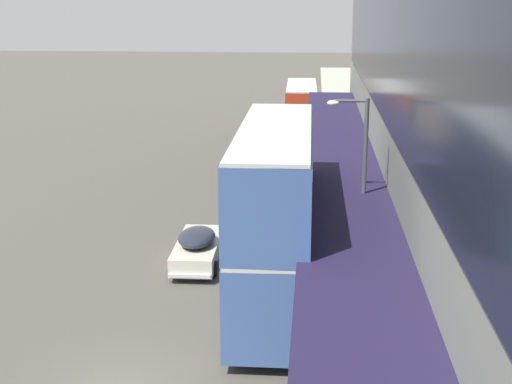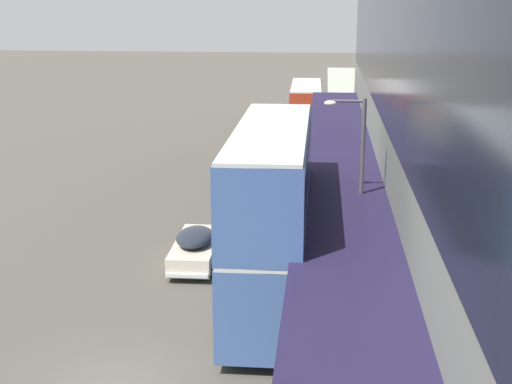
{
  "view_description": "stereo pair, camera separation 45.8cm",
  "coord_description": "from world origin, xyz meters",
  "px_view_note": "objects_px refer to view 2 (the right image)",
  "views": [
    {
      "loc": [
        5.18,
        -17.24,
        10.57
      ],
      "look_at": [
        2.52,
        15.25,
        1.53
      ],
      "focal_mm": 50.0,
      "sensor_mm": 36.0,
      "label": 1
    },
    {
      "loc": [
        5.64,
        -17.2,
        10.57
      ],
      "look_at": [
        2.52,
        15.25,
        1.53
      ],
      "focal_mm": 50.0,
      "sensor_mm": 36.0,
      "label": 2
    }
  ],
  "objects_px": {
    "transit_bus_kerbside_front": "(306,102)",
    "sedan_lead_near": "(254,145)",
    "pedestrian_at_kerb": "(347,299)",
    "sedan_lead_mid": "(196,247)",
    "transit_bus_kerbside_rear": "(271,211)",
    "street_lamp": "(357,178)",
    "sedan_trailing_near": "(299,161)"
  },
  "relations": [
    {
      "from": "transit_bus_kerbside_front",
      "to": "sedan_lead_near",
      "type": "bearing_deg",
      "value": -105.2
    },
    {
      "from": "sedan_lead_near",
      "to": "sedan_trailing_near",
      "type": "xyz_separation_m",
      "value": [
        3.23,
        -4.56,
        0.02
      ]
    },
    {
      "from": "sedan_lead_near",
      "to": "sedan_lead_mid",
      "type": "relative_size",
      "value": 1.03
    },
    {
      "from": "transit_bus_kerbside_rear",
      "to": "street_lamp",
      "type": "distance_m",
      "value": 3.58
    },
    {
      "from": "sedan_lead_near",
      "to": "street_lamp",
      "type": "bearing_deg",
      "value": -74.91
    },
    {
      "from": "sedan_lead_near",
      "to": "sedan_lead_mid",
      "type": "height_order",
      "value": "sedan_lead_mid"
    },
    {
      "from": "transit_bus_kerbside_rear",
      "to": "sedan_lead_mid",
      "type": "relative_size",
      "value": 2.34
    },
    {
      "from": "transit_bus_kerbside_rear",
      "to": "sedan_trailing_near",
      "type": "xyz_separation_m",
      "value": [
        0.3,
        19.19,
        -2.63
      ]
    },
    {
      "from": "pedestrian_at_kerb",
      "to": "street_lamp",
      "type": "height_order",
      "value": "street_lamp"
    },
    {
      "from": "transit_bus_kerbside_rear",
      "to": "pedestrian_at_kerb",
      "type": "distance_m",
      "value": 4.1
    },
    {
      "from": "pedestrian_at_kerb",
      "to": "street_lamp",
      "type": "distance_m",
      "value": 5.05
    },
    {
      "from": "transit_bus_kerbside_rear",
      "to": "sedan_trailing_near",
      "type": "distance_m",
      "value": 19.37
    },
    {
      "from": "transit_bus_kerbside_front",
      "to": "pedestrian_at_kerb",
      "type": "bearing_deg",
      "value": -86.35
    },
    {
      "from": "sedan_trailing_near",
      "to": "pedestrian_at_kerb",
      "type": "relative_size",
      "value": 2.7
    },
    {
      "from": "transit_bus_kerbside_front",
      "to": "sedan_lead_near",
      "type": "xyz_separation_m",
      "value": [
        -3.16,
        -11.65,
        -1.24
      ]
    },
    {
      "from": "pedestrian_at_kerb",
      "to": "sedan_lead_near",
      "type": "bearing_deg",
      "value": 102.08
    },
    {
      "from": "sedan_trailing_near",
      "to": "sedan_lead_mid",
      "type": "xyz_separation_m",
      "value": [
        -3.59,
        -15.83,
        -0.01
      ]
    },
    {
      "from": "sedan_lead_near",
      "to": "street_lamp",
      "type": "relative_size",
      "value": 0.69
    },
    {
      "from": "transit_bus_kerbside_front",
      "to": "pedestrian_at_kerb",
      "type": "relative_size",
      "value": 5.07
    },
    {
      "from": "sedan_trailing_near",
      "to": "street_lamp",
      "type": "bearing_deg",
      "value": -81.23
    },
    {
      "from": "sedan_lead_near",
      "to": "sedan_trailing_near",
      "type": "height_order",
      "value": "sedan_trailing_near"
    },
    {
      "from": "sedan_lead_mid",
      "to": "street_lamp",
      "type": "bearing_deg",
      "value": -13.79
    },
    {
      "from": "transit_bus_kerbside_rear",
      "to": "pedestrian_at_kerb",
      "type": "height_order",
      "value": "transit_bus_kerbside_rear"
    },
    {
      "from": "street_lamp",
      "to": "transit_bus_kerbside_rear",
      "type": "bearing_deg",
      "value": -148.65
    },
    {
      "from": "sedan_lead_near",
      "to": "street_lamp",
      "type": "distance_m",
      "value": 22.97
    },
    {
      "from": "sedan_lead_near",
      "to": "sedan_trailing_near",
      "type": "distance_m",
      "value": 5.59
    },
    {
      "from": "street_lamp",
      "to": "sedan_lead_near",
      "type": "bearing_deg",
      "value": 105.09
    },
    {
      "from": "pedestrian_at_kerb",
      "to": "sedan_lead_mid",
      "type": "bearing_deg",
      "value": 136.58
    },
    {
      "from": "sedan_trailing_near",
      "to": "transit_bus_kerbside_front",
      "type": "bearing_deg",
      "value": 90.24
    },
    {
      "from": "transit_bus_kerbside_rear",
      "to": "sedan_lead_near",
      "type": "xyz_separation_m",
      "value": [
        -2.93,
        23.75,
        -2.65
      ]
    },
    {
      "from": "sedan_lead_mid",
      "to": "pedestrian_at_kerb",
      "type": "xyz_separation_m",
      "value": [
        5.92,
        -5.6,
        0.44
      ]
    },
    {
      "from": "sedan_lead_near",
      "to": "sedan_lead_mid",
      "type": "bearing_deg",
      "value": -91.0
    }
  ]
}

